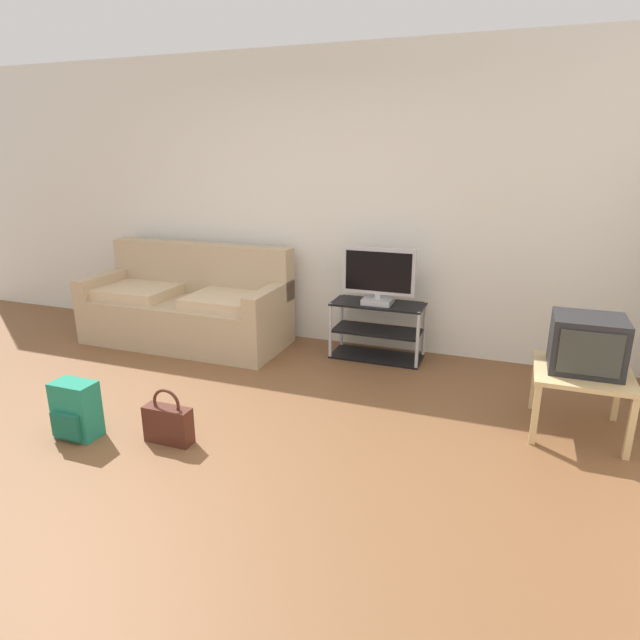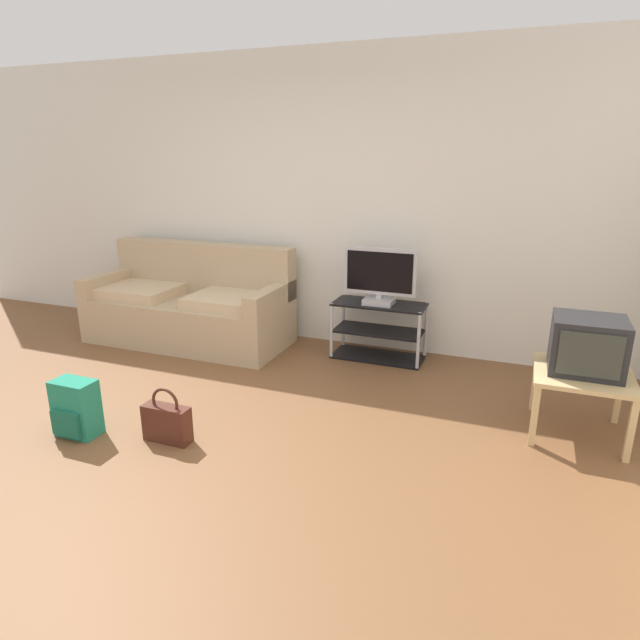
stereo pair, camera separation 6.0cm
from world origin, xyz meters
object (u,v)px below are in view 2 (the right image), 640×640
(couch, at_px, (191,307))
(backpack, at_px, (76,408))
(flat_tv, at_px, (380,277))
(side_table, at_px, (582,380))
(handbag, at_px, (167,422))
(crt_tv, at_px, (587,345))
(tv_stand, at_px, (379,331))

(couch, height_order, backpack, couch)
(backpack, bearing_deg, flat_tv, 68.33)
(side_table, bearing_deg, handbag, -156.71)
(crt_tv, bearing_deg, handbag, -156.39)
(crt_tv, height_order, backpack, crt_tv)
(couch, xyz_separation_m, crt_tv, (3.46, -0.67, 0.28))
(couch, bearing_deg, tv_stand, 5.91)
(backpack, height_order, handbag, backpack)
(couch, xyz_separation_m, tv_stand, (1.86, 0.19, -0.08))
(couch, distance_m, tv_stand, 1.88)
(couch, relative_size, backpack, 5.15)
(couch, height_order, handbag, couch)
(flat_tv, height_order, crt_tv, flat_tv)
(couch, bearing_deg, crt_tv, -10.95)
(flat_tv, bearing_deg, handbag, -114.52)
(tv_stand, height_order, handbag, tv_stand)
(tv_stand, xyz_separation_m, crt_tv, (1.60, -0.86, 0.36))
(tv_stand, bearing_deg, backpack, -125.43)
(flat_tv, distance_m, crt_tv, 1.81)
(backpack, bearing_deg, couch, 115.37)
(crt_tv, relative_size, backpack, 1.15)
(tv_stand, distance_m, side_table, 1.83)
(backpack, bearing_deg, side_table, 35.44)
(crt_tv, height_order, handbag, crt_tv)
(side_table, height_order, backpack, side_table)
(couch, xyz_separation_m, side_table, (3.46, -0.69, 0.04))
(couch, relative_size, side_table, 3.28)
(couch, distance_m, flat_tv, 1.92)
(tv_stand, bearing_deg, flat_tv, -90.00)
(crt_tv, xyz_separation_m, backpack, (-3.08, -1.22, -0.43))
(tv_stand, height_order, crt_tv, crt_tv)
(handbag, bearing_deg, flat_tv, 65.48)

